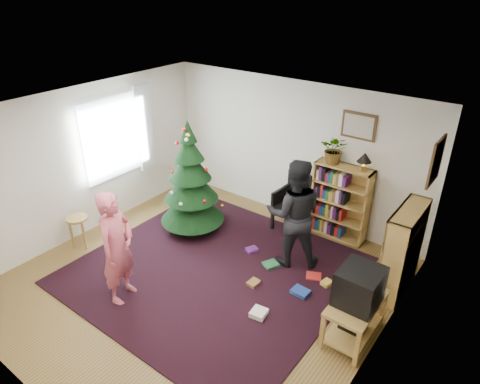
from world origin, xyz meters
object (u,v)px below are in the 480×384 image
Objects in this scene: bookshelf_back at (340,201)px; stool at (78,224)px; bookshelf_right at (402,250)px; tv_stand at (355,316)px; armchair at (296,200)px; person_by_chair at (294,214)px; potted_plant at (335,149)px; christmas_tree at (191,187)px; person_standing at (117,248)px; table_lamp at (364,159)px; picture_right at (436,161)px; picture_back at (359,126)px; crt_tv at (359,286)px.

stool is at bearing -138.43° from bookshelf_back.
tv_stand is (-0.12, -1.22, -0.34)m from bookshelf_right.
armchair is 1.77× the size of stool.
person_by_chair is 3.62× the size of potted_plant.
christmas_tree is at bearing 99.41° from bookshelf_right.
person_by_chair is at bearing 102.95° from bookshelf_right.
bookshelf_right is 1.27m from tv_stand.
person_standing reaches higher than bookshelf_back.
armchair is 3.29× the size of table_lamp.
armchair is 1.12m from person_by_chair.
picture_right is at bearing 79.72° from tv_stand.
bookshelf_right is at bearing -125.66° from picture_right.
picture_back is 4.71m from stool.
picture_right is at bearing -27.85° from table_lamp.
person_standing is (-1.69, -3.23, 0.15)m from bookshelf_back.
armchair is at bearing -166.08° from bookshelf_back.
picture_back is at bearing 33.81° from christmas_tree.
picture_back is 1.05× the size of crt_tv.
crt_tv is 2.29m from table_lamp.
bookshelf_back is 0.89m from table_lamp.
picture_back is 0.42× the size of bookshelf_back.
person_by_chair is (1.88, 0.21, 0.04)m from christmas_tree.
table_lamp is (-0.86, 2.00, 1.18)m from tv_stand.
bookshelf_right reaches higher than armchair.
table_lamp reaches higher than tv_stand.
potted_plant is (3.02, 2.85, 1.10)m from stool.
stool is 4.30m from potted_plant.
picture_right is at bearing -20.05° from potted_plant.
potted_plant reaches higher than table_lamp.
christmas_tree is (-3.53, -0.75, -1.12)m from picture_right.
crt_tv is at bearing -63.40° from picture_back.
picture_back is 2.66m from crt_tv.
picture_back is at bearing 52.50° from bookshelf_right.
bookshelf_right is 1.31× the size of armchair.
potted_plant is (-1.62, 0.59, -0.41)m from picture_right.
person_by_chair is (-0.33, -1.26, -1.09)m from picture_back.
armchair is at bearing -95.14° from person_by_chair.
bookshelf_back and bookshelf_right have the same top height.
picture_back is 1.98m from bookshelf_right.
person_by_chair is (-1.65, -0.54, -1.09)m from picture_right.
christmas_tree reaches higher than potted_plant.
picture_right is at bearing -65.53° from person_standing.
bookshelf_right is at bearing 24.76° from stool.
christmas_tree is (-2.20, -1.48, -1.12)m from picture_back.
table_lamp is at bearing 152.15° from picture_right.
bookshelf_back is at bearing 17.10° from armchair.
picture_right reaches higher than armchair.
bookshelf_back is 2.72× the size of potted_plant.
stool is (-4.63, -2.26, -1.52)m from picture_right.
bookshelf_back is 3.64m from person_standing.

